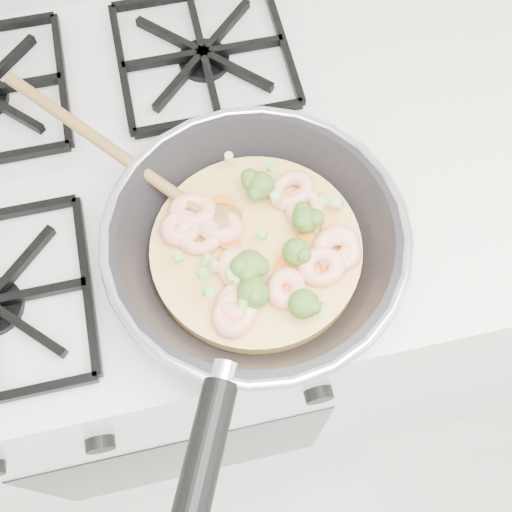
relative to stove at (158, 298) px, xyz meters
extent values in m
cube|color=white|center=(0.00, 0.00, -0.01)|extent=(0.60, 0.60, 0.90)
cube|color=black|center=(0.00, -0.30, -0.01)|extent=(0.48, 0.00, 0.40)
cube|color=black|center=(0.00, 0.00, 0.45)|extent=(0.56, 0.56, 0.02)
torus|color=silver|center=(0.15, -0.16, 0.52)|extent=(0.33, 0.33, 0.01)
cylinder|color=black|center=(0.05, -0.39, 0.52)|extent=(0.11, 0.18, 0.03)
cylinder|color=#F3C469|center=(0.15, -0.16, 0.49)|extent=(0.23, 0.23, 0.02)
ellipsoid|color=olive|center=(0.12, -0.13, 0.51)|extent=(0.07, 0.07, 0.02)
cylinder|color=olive|center=(0.02, -0.03, 0.53)|extent=(0.20, 0.20, 0.08)
torus|color=#FFBD96|center=(0.24, -0.19, 0.51)|extent=(0.07, 0.07, 0.03)
torus|color=#FFBD96|center=(0.08, -0.13, 0.51)|extent=(0.06, 0.06, 0.02)
torus|color=#FFBD96|center=(0.11, -0.24, 0.51)|extent=(0.08, 0.08, 0.03)
torus|color=#FFBD96|center=(0.09, -0.11, 0.51)|extent=(0.07, 0.07, 0.03)
torus|color=#FFBD96|center=(0.17, -0.22, 0.51)|extent=(0.07, 0.07, 0.03)
torus|color=#FFBD96|center=(0.21, -0.14, 0.51)|extent=(0.06, 0.06, 0.03)
torus|color=#FFBD96|center=(0.13, -0.19, 0.51)|extent=(0.07, 0.07, 0.03)
torus|color=#FFBD96|center=(0.21, -0.11, 0.51)|extent=(0.07, 0.07, 0.03)
torus|color=#FFBD96|center=(0.12, -0.23, 0.51)|extent=(0.07, 0.07, 0.03)
torus|color=#FFBD96|center=(0.21, -0.21, 0.51)|extent=(0.07, 0.07, 0.03)
torus|color=#FFBD96|center=(0.13, -0.19, 0.51)|extent=(0.07, 0.07, 0.03)
torus|color=#FFBD96|center=(0.24, -0.19, 0.51)|extent=(0.07, 0.07, 0.03)
torus|color=#FFBD96|center=(0.12, -0.14, 0.51)|extent=(0.07, 0.07, 0.03)
torus|color=#FFBD96|center=(0.09, -0.14, 0.51)|extent=(0.07, 0.07, 0.03)
ellipsoid|color=#507B28|center=(0.19, -0.19, 0.52)|extent=(0.04, 0.04, 0.03)
ellipsoid|color=#507B28|center=(0.14, -0.23, 0.52)|extent=(0.04, 0.04, 0.03)
ellipsoid|color=#507B28|center=(0.18, -0.25, 0.52)|extent=(0.04, 0.04, 0.03)
ellipsoid|color=#507B28|center=(0.21, -0.15, 0.52)|extent=(0.04, 0.04, 0.03)
ellipsoid|color=#507B28|center=(0.14, -0.19, 0.52)|extent=(0.04, 0.04, 0.03)
ellipsoid|color=#507B28|center=(0.17, -0.10, 0.52)|extent=(0.04, 0.04, 0.03)
cylinder|color=orange|center=(0.17, -0.21, 0.50)|extent=(0.04, 0.04, 0.01)
cylinder|color=orange|center=(0.14, -0.22, 0.50)|extent=(0.03, 0.03, 0.01)
cylinder|color=orange|center=(0.13, -0.15, 0.50)|extent=(0.04, 0.04, 0.00)
cylinder|color=orange|center=(0.24, -0.17, 0.50)|extent=(0.03, 0.03, 0.01)
cylinder|color=orange|center=(0.20, -0.17, 0.50)|extent=(0.04, 0.04, 0.01)
cylinder|color=orange|center=(0.13, -0.12, 0.50)|extent=(0.04, 0.04, 0.01)
cylinder|color=orange|center=(0.21, -0.17, 0.50)|extent=(0.03, 0.03, 0.01)
cylinder|color=orange|center=(0.18, -0.19, 0.50)|extent=(0.04, 0.04, 0.00)
cylinder|color=orange|center=(0.12, -0.11, 0.50)|extent=(0.05, 0.05, 0.01)
cylinder|color=orange|center=(0.23, -0.21, 0.50)|extent=(0.03, 0.03, 0.01)
cylinder|color=#B9D093|center=(0.25, -0.14, 0.51)|extent=(0.01, 0.01, 0.01)
cylinder|color=#B9D093|center=(0.14, -0.06, 0.52)|extent=(0.01, 0.01, 0.01)
cylinder|color=#7ED153|center=(0.19, -0.09, 0.52)|extent=(0.01, 0.01, 0.01)
cylinder|color=#7ED153|center=(0.09, -0.22, 0.52)|extent=(0.01, 0.01, 0.01)
cylinder|color=#7ED153|center=(0.07, -0.17, 0.52)|extent=(0.01, 0.01, 0.01)
cylinder|color=#7ED153|center=(0.16, -0.09, 0.51)|extent=(0.01, 0.01, 0.01)
cylinder|color=#7ED153|center=(0.09, -0.20, 0.52)|extent=(0.01, 0.01, 0.01)
cylinder|color=#7ED153|center=(0.16, -0.16, 0.52)|extent=(0.01, 0.01, 0.01)
cylinder|color=#7ED153|center=(0.10, -0.18, 0.52)|extent=(0.01, 0.01, 0.01)
cylinder|color=#7ED153|center=(0.23, -0.13, 0.51)|extent=(0.01, 0.01, 0.01)
cylinder|color=#7ED153|center=(0.12, -0.20, 0.52)|extent=(0.01, 0.01, 0.01)
cylinder|color=#7ED153|center=(0.20, -0.25, 0.51)|extent=(0.01, 0.01, 0.01)
cylinder|color=#B9D093|center=(0.10, -0.19, 0.51)|extent=(0.01, 0.01, 0.01)
cylinder|color=#B9D093|center=(0.12, -0.21, 0.52)|extent=(0.01, 0.01, 0.01)
cylinder|color=#7ED153|center=(0.19, -0.24, 0.52)|extent=(0.01, 0.01, 0.01)
cylinder|color=#7ED153|center=(0.12, -0.24, 0.52)|extent=(0.01, 0.01, 0.01)
cylinder|color=#B9D093|center=(0.18, -0.12, 0.52)|extent=(0.01, 0.01, 0.01)
camera|label=1|loc=(0.09, -0.45, 1.11)|focal=44.14mm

